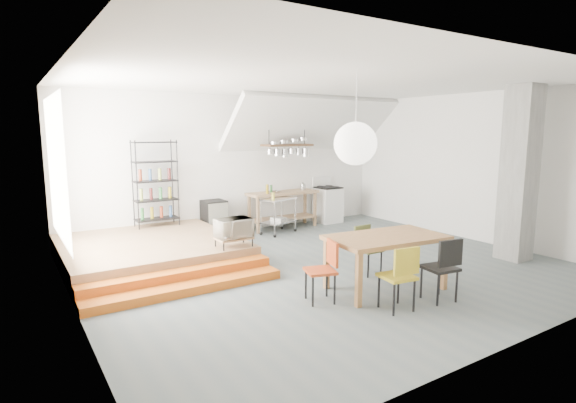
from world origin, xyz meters
TOP-DOWN VIEW (x-y plane):
  - floor at (0.00, 0.00)m, footprint 8.00×8.00m
  - wall_back at (0.00, 3.50)m, footprint 8.00×0.04m
  - wall_left at (-4.00, 0.00)m, footprint 0.04×7.00m
  - wall_right at (4.00, 0.00)m, footprint 0.04×7.00m
  - ceiling at (0.00, 0.00)m, footprint 8.00×7.00m
  - slope_ceiling at (1.80, 2.90)m, footprint 4.40×1.44m
  - window_pane at (-3.98, 1.50)m, footprint 0.02×2.50m
  - platform at (-2.50, 2.00)m, footprint 3.00×3.00m
  - step_lower at (-2.50, 0.05)m, footprint 3.00×0.35m
  - step_upper at (-2.50, 0.40)m, footprint 3.00×0.35m
  - concrete_column at (3.30, -1.50)m, footprint 0.50×0.50m
  - kitchen_counter at (1.10, 3.15)m, footprint 1.80×0.60m
  - stove at (2.50, 3.16)m, footprint 0.60×0.60m
  - pot_rack at (1.13, 2.92)m, footprint 1.20×0.50m
  - wire_shelving at (-2.00, 3.20)m, footprint 0.88×0.38m
  - microwave_shelf at (-1.40, 0.75)m, footprint 0.60×0.40m
  - paper_lantern at (-0.52, -1.33)m, footprint 0.60×0.60m
  - dining_table at (0.08, -1.40)m, footprint 1.84×1.16m
  - chair_mustard at (-0.38, -2.13)m, footprint 0.46×0.46m
  - chair_black at (0.37, -2.22)m, footprint 0.48×0.48m
  - chair_olive at (0.37, -0.65)m, footprint 0.37×0.37m
  - chair_red at (-0.99, -1.30)m, footprint 0.50×0.50m
  - rolling_cart at (0.69, 2.70)m, footprint 0.95×0.73m
  - mini_fridge at (-0.71, 3.20)m, footprint 0.49×0.49m
  - microwave at (-1.40, 0.75)m, footprint 0.61×0.43m
  - bowl at (0.90, 3.10)m, footprint 0.26×0.26m

SIDE VIEW (x-z plane):
  - floor at x=0.00m, z-range 0.00..0.00m
  - step_lower at x=-2.50m, z-range 0.00..0.13m
  - step_upper at x=-2.50m, z-range 0.00..0.27m
  - platform at x=-2.50m, z-range 0.00..0.40m
  - mini_fridge at x=-0.71m, z-range 0.00..0.83m
  - stove at x=2.50m, z-range -0.11..1.07m
  - chair_olive at x=0.37m, z-range 0.08..0.88m
  - chair_red at x=-0.99m, z-range 0.08..0.95m
  - chair_mustard at x=-0.38m, z-range 0.09..0.98m
  - rolling_cart at x=0.69m, z-range 0.12..0.96m
  - microwave_shelf at x=-1.40m, z-range 0.46..0.63m
  - chair_black at x=0.37m, z-range 0.09..1.01m
  - kitchen_counter at x=1.10m, z-range 0.17..1.08m
  - microwave at x=-1.40m, z-range 0.56..0.89m
  - dining_table at x=0.08m, z-range 0.32..1.15m
  - bowl at x=0.90m, z-range 0.91..0.96m
  - wire_shelving at x=-2.00m, z-range 0.43..2.23m
  - wall_back at x=0.00m, z-range 0.00..3.20m
  - wall_left at x=-4.00m, z-range 0.00..3.20m
  - wall_right at x=4.00m, z-range 0.00..3.20m
  - concrete_column at x=3.30m, z-range 0.00..3.20m
  - window_pane at x=-3.98m, z-range 0.70..2.90m
  - pot_rack at x=1.13m, z-range 1.26..2.69m
  - paper_lantern at x=-0.52m, z-range 1.90..2.50m
  - slope_ceiling at x=1.80m, z-range 1.89..3.21m
  - ceiling at x=0.00m, z-range 3.19..3.21m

